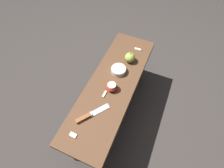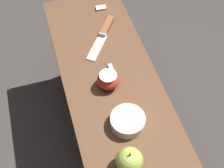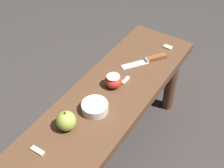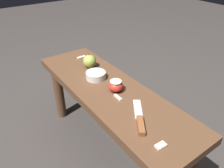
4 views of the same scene
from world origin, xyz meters
name	(u,v)px [view 1 (image 1 of 4)]	position (x,y,z in m)	size (l,w,h in m)	color
ground_plane	(112,112)	(0.00, 0.00, 0.00)	(8.00, 8.00, 0.00)	#383330
wooden_bench	(112,91)	(0.00, 0.00, 0.34)	(1.01, 0.31, 0.43)	brown
knife	(88,116)	(-0.27, 0.04, 0.44)	(0.19, 0.15, 0.02)	silver
apple_whole	(130,58)	(0.24, -0.04, 0.47)	(0.07, 0.07, 0.08)	#9EB747
apple_cut	(112,87)	(-0.04, -0.01, 0.46)	(0.07, 0.07, 0.05)	red
apple_slice_near_knife	(104,94)	(-0.09, 0.01, 0.43)	(0.05, 0.01, 0.01)	beige
apple_slice_center	(138,49)	(0.38, -0.06, 0.43)	(0.02, 0.05, 0.01)	beige
apple_slice_near_bowl	(73,135)	(-0.40, 0.06, 0.43)	(0.03, 0.04, 0.01)	beige
bowl	(118,70)	(0.12, 0.00, 0.45)	(0.10, 0.10, 0.04)	silver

